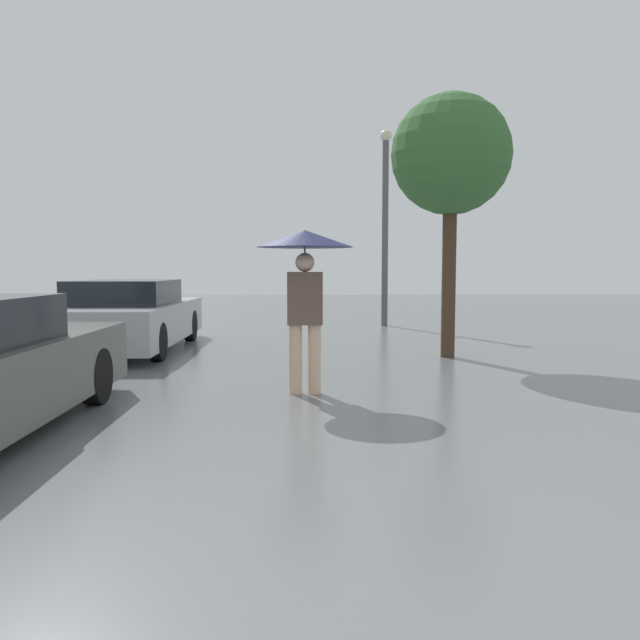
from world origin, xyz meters
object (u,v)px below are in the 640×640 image
parked_car_farthest (129,317)px  tree (451,157)px  street_lamp (385,217)px  pedestrian (305,262)px

parked_car_farthest → tree: tree is taller
street_lamp → parked_car_farthest: bearing=-138.4°
parked_car_farthest → tree: bearing=-10.8°
pedestrian → tree: tree is taller
pedestrian → parked_car_farthest: pedestrian is taller
tree → street_lamp: bearing=93.1°
parked_car_farthest → street_lamp: street_lamp is taller
parked_car_farthest → street_lamp: bearing=41.6°
pedestrian → street_lamp: 8.44m
pedestrian → tree: bearing=51.4°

